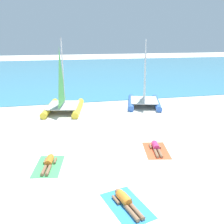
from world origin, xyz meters
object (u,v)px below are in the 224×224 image
Objects in this scene: towel_right at (156,150)px; towel_left at (49,166)px; sunbather_right at (156,147)px; sailboat_yellow at (63,101)px; sailboat_blue at (144,96)px; towel_middle at (127,206)px; sunbather_left at (49,163)px; sunbather_middle at (126,201)px.

towel_left is at bearing -175.23° from towel_right.
sunbather_right is (0.01, 0.07, 0.13)m from towel_right.
towel_left is at bearing -84.97° from sailboat_yellow.
sailboat_blue is 8.14m from sunbather_right.
sailboat_yellow is 11.52m from towel_middle.
towel_middle is (2.54, -3.25, 0.00)m from towel_left.
sailboat_yellow is 3.36× the size of sunbather_right.
towel_right is at bearing -90.00° from sunbather_right.
sailboat_yellow is 3.36× the size of sunbather_left.
sailboat_blue is at bearing 53.47° from sunbather_middle.
sailboat_yellow is 11.44m from sunbather_middle.
sailboat_yellow is at bearing 97.91° from towel_middle.
towel_middle is (-4.72, -11.56, -0.76)m from sailboat_blue.
towel_middle is 1.00× the size of towel_right.
sunbather_right is at bearing -49.88° from sailboat_yellow.
towel_right is at bearing 14.78° from sunbather_left.
sailboat_blue is 2.69× the size of towel_right.
towel_middle is at bearing -90.00° from sunbather_middle.
sunbather_middle is (-4.74, -11.49, -0.63)m from sailboat_blue.
sailboat_blue reaches higher than towel_middle.
sailboat_blue is 3.29× the size of sunbather_middle.
sailboat_blue is at bearing 67.79° from towel_middle.
sunbather_middle is 0.99× the size of sunbather_right.
sunbather_left is 5.08m from towel_right.
sunbather_middle is (1.56, -11.32, -0.65)m from sailboat_yellow.
towel_left is 5.09m from towel_right.
sailboat_blue is at bearing 74.49° from towel_right.
sunbather_right is (5.07, 0.42, 0.00)m from sunbather_left.
sunbather_left is 0.82× the size of towel_right.
sailboat_yellow is at bearing 118.08° from towel_right.
sailboat_blue is 6.30m from sailboat_yellow.
sunbather_left is at bearing 79.26° from towel_left.
sailboat_yellow is 2.76× the size of towel_right.
sunbather_middle is 4.42m from towel_right.
sunbather_middle reaches higher than towel_left.
sailboat_yellow reaches higher than towel_left.
sunbather_left is at bearing -84.94° from sailboat_yellow.
sunbather_left is at bearing 127.35° from towel_middle.
sunbather_right is at bearing 55.75° from towel_middle.
sailboat_yellow reaches higher than sunbather_left.
sunbather_right reaches higher than towel_left.
sunbather_left reaches higher than towel_right.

